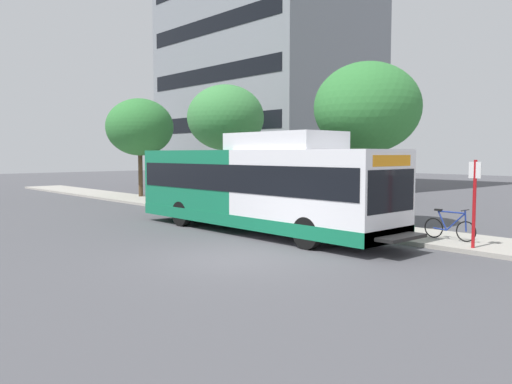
{
  "coord_description": "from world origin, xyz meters",
  "views": [
    {
      "loc": [
        -8.91,
        -10.75,
        2.92
      ],
      "look_at": [
        2.89,
        2.25,
        1.6
      ],
      "focal_mm": 35.91,
      "sensor_mm": 36.0,
      "label": 1
    }
  ],
  "objects_px": {
    "bus_stop_sign_pole": "(474,197)",
    "street_tree_mid_block": "(226,118)",
    "street_tree_near_stop": "(367,108)",
    "street_tree_far_block": "(140,127)",
    "transit_bus": "(257,187)",
    "bicycle_parked": "(450,227)"
  },
  "relations": [
    {
      "from": "transit_bus",
      "to": "bus_stop_sign_pole",
      "type": "xyz_separation_m",
      "value": [
        2.11,
        -7.15,
        -0.05
      ]
    },
    {
      "from": "transit_bus",
      "to": "bus_stop_sign_pole",
      "type": "distance_m",
      "value": 7.46
    },
    {
      "from": "transit_bus",
      "to": "bicycle_parked",
      "type": "height_order",
      "value": "transit_bus"
    },
    {
      "from": "street_tree_mid_block",
      "to": "bicycle_parked",
      "type": "bearing_deg",
      "value": -95.41
    },
    {
      "from": "street_tree_near_stop",
      "to": "street_tree_mid_block",
      "type": "distance_m",
      "value": 8.94
    },
    {
      "from": "transit_bus",
      "to": "street_tree_far_block",
      "type": "height_order",
      "value": "street_tree_far_block"
    },
    {
      "from": "street_tree_mid_block",
      "to": "street_tree_far_block",
      "type": "distance_m",
      "value": 8.68
    },
    {
      "from": "transit_bus",
      "to": "street_tree_mid_block",
      "type": "bearing_deg",
      "value": 59.25
    },
    {
      "from": "transit_bus",
      "to": "street_tree_mid_block",
      "type": "relative_size",
      "value": 1.93
    },
    {
      "from": "bicycle_parked",
      "to": "street_tree_mid_block",
      "type": "height_order",
      "value": "street_tree_mid_block"
    },
    {
      "from": "street_tree_near_stop",
      "to": "transit_bus",
      "type": "bearing_deg",
      "value": 154.72
    },
    {
      "from": "street_tree_mid_block",
      "to": "street_tree_far_block",
      "type": "height_order",
      "value": "street_tree_mid_block"
    },
    {
      "from": "bus_stop_sign_pole",
      "to": "street_tree_mid_block",
      "type": "distance_m",
      "value": 14.66
    },
    {
      "from": "transit_bus",
      "to": "street_tree_far_block",
      "type": "relative_size",
      "value": 1.94
    },
    {
      "from": "transit_bus",
      "to": "street_tree_far_block",
      "type": "distance_m",
      "value": 16.48
    },
    {
      "from": "bicycle_parked",
      "to": "street_tree_mid_block",
      "type": "bearing_deg",
      "value": 84.59
    },
    {
      "from": "bus_stop_sign_pole",
      "to": "street_tree_mid_block",
      "type": "relative_size",
      "value": 0.41
    },
    {
      "from": "street_tree_near_stop",
      "to": "street_tree_far_block",
      "type": "relative_size",
      "value": 1.0
    },
    {
      "from": "bicycle_parked",
      "to": "street_tree_far_block",
      "type": "relative_size",
      "value": 0.28
    },
    {
      "from": "street_tree_near_stop",
      "to": "street_tree_far_block",
      "type": "bearing_deg",
      "value": 89.99
    },
    {
      "from": "bicycle_parked",
      "to": "street_tree_near_stop",
      "type": "distance_m",
      "value": 5.92
    },
    {
      "from": "bus_stop_sign_pole",
      "to": "street_tree_mid_block",
      "type": "bearing_deg",
      "value": 81.72
    }
  ]
}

